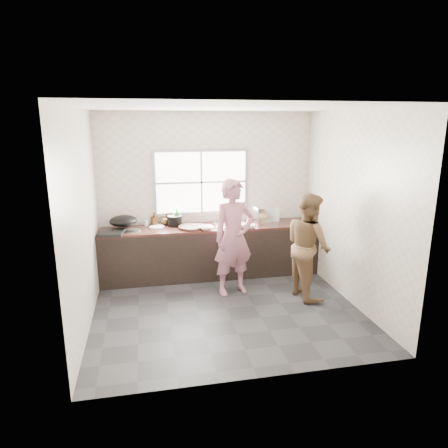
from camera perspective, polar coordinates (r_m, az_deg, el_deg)
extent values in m
cube|color=#272729|center=(5.69, 0.31, -12.01)|extent=(3.60, 3.20, 0.01)
cube|color=silver|center=(5.11, 0.35, 16.39)|extent=(3.60, 3.20, 0.01)
cube|color=beige|center=(6.79, -2.43, 4.37)|extent=(3.60, 0.01, 2.70)
cube|color=beige|center=(5.19, -19.58, 0.45)|extent=(0.01, 3.20, 2.70)
cube|color=silver|center=(5.87, 17.88, 2.12)|extent=(0.01, 3.20, 2.70)
cube|color=silver|center=(3.74, 5.34, -3.98)|extent=(3.60, 0.01, 2.70)
cube|color=black|center=(6.71, -1.92, -4.02)|extent=(3.60, 0.62, 0.82)
cube|color=#361B16|center=(6.59, -1.95, -0.47)|extent=(3.60, 0.64, 0.04)
cube|color=silver|center=(6.65, 1.02, -0.11)|extent=(0.55, 0.45, 0.02)
cylinder|color=silver|center=(6.80, 0.67, 1.49)|extent=(0.02, 0.02, 0.30)
cube|color=#9EA0A5|center=(6.73, -3.27, 5.99)|extent=(1.60, 0.05, 1.10)
cube|color=white|center=(6.70, -3.24, 5.96)|extent=(1.50, 0.01, 1.00)
imported|color=#AF697A|center=(5.91, 1.39, -2.47)|extent=(0.67, 0.53, 1.63)
imported|color=brown|center=(5.95, 11.95, -3.01)|extent=(0.69, 0.84, 1.56)
cylinder|color=black|center=(6.45, -4.70, -0.47)|extent=(0.49, 0.49, 0.04)
cube|color=silver|center=(6.53, -3.81, -0.06)|extent=(0.19, 0.11, 0.01)
imported|color=white|center=(6.36, -2.62, -0.56)|extent=(0.30, 0.30, 0.06)
imported|color=white|center=(6.46, 2.01, -0.31)|extent=(0.23, 0.23, 0.06)
imported|color=white|center=(6.51, 3.84, -0.23)|extent=(0.22, 0.22, 0.06)
cylinder|color=black|center=(6.63, -7.06, 0.47)|extent=(0.31, 0.31, 0.17)
cylinder|color=white|center=(6.58, -9.55, -0.41)|extent=(0.31, 0.31, 0.02)
imported|color=#2D8A2F|center=(6.71, -6.72, 1.18)|extent=(0.13, 0.13, 0.30)
imported|color=#3D250F|center=(6.70, -9.90, 0.61)|extent=(0.12, 0.12, 0.20)
imported|color=#4A2B12|center=(6.71, -8.44, 0.52)|extent=(0.13, 0.13, 0.15)
cylinder|color=white|center=(6.70, -11.03, 0.13)|extent=(0.08, 0.08, 0.10)
cube|color=black|center=(6.32, -15.77, -1.22)|extent=(0.41, 0.41, 0.05)
ellipsoid|color=black|center=(6.53, -14.19, 0.43)|extent=(0.53, 0.53, 0.17)
cube|color=white|center=(6.77, 5.99, 1.26)|extent=(0.40, 0.29, 0.28)
cylinder|color=silver|center=(6.45, -12.97, -0.91)|extent=(0.29, 0.29, 0.01)
cylinder|color=silver|center=(6.44, -13.23, -0.95)|extent=(0.26, 0.26, 0.01)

